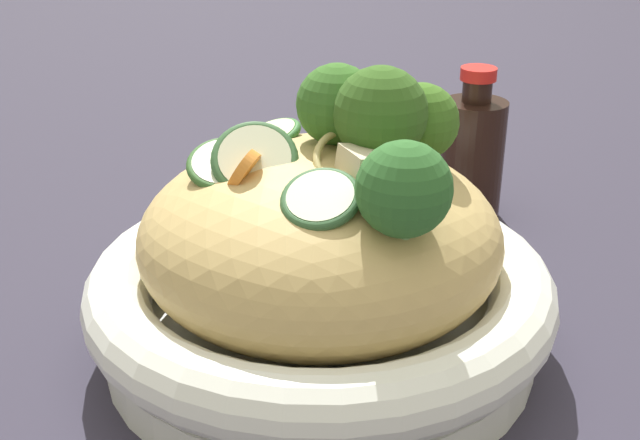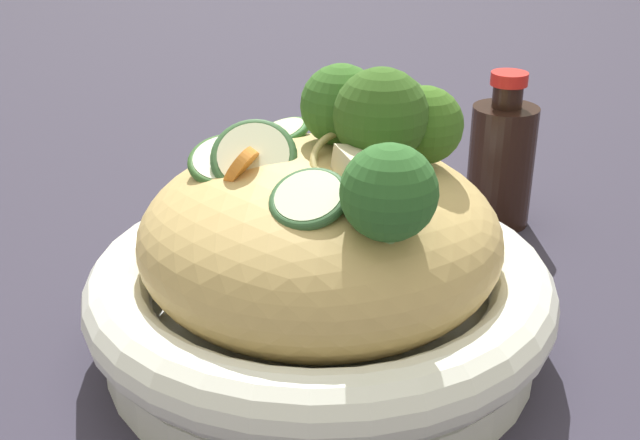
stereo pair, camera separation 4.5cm
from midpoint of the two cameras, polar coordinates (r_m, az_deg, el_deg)
name	(u,v)px [view 2 (the right image)]	position (r m, az deg, el deg)	size (l,w,h in m)	color
ground_plane	(320,344)	(0.49, 2.66, -8.81)	(3.00, 3.00, 0.00)	#2E2A39
serving_bowl	(320,300)	(0.48, 2.73, -5.69)	(0.27, 0.27, 0.06)	white
noodle_heap	(320,236)	(0.46, 2.85, -1.20)	(0.20, 0.20, 0.11)	tan
broccoli_florets	(385,129)	(0.45, 7.50, 6.35)	(0.10, 0.20, 0.09)	#99B06C
carrot_coins	(346,162)	(0.44, 4.83, 4.05)	(0.13, 0.10, 0.03)	orange
zucchini_slices	(264,162)	(0.43, -1.00, 4.03)	(0.09, 0.15, 0.04)	beige
chicken_chunks	(388,147)	(0.45, 7.72, 5.08)	(0.07, 0.08, 0.03)	beige
soy_sauce_bottle	(501,161)	(0.65, 14.60, 3.98)	(0.05, 0.05, 0.12)	black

